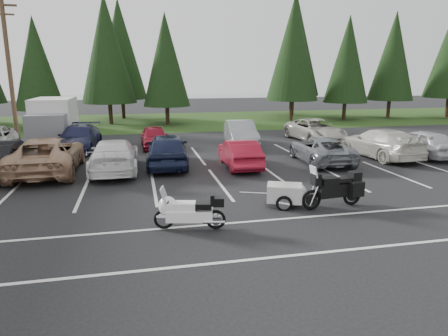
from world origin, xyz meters
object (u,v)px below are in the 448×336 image
utility_pole (9,69)px  car_near_1 (1,158)px  cargo_trailer (284,195)px  car_far_3 (241,133)px  car_near_4 (167,150)px  car_far_2 (155,137)px  car_far_4 (315,130)px  car_near_6 (321,150)px  car_near_5 (240,153)px  car_near_3 (114,156)px  car_near_7 (380,143)px  adventure_motorcycle (333,186)px  car_far_1 (79,138)px  box_truck (52,122)px  car_near_8 (422,143)px  car_near_2 (47,155)px  touring_motorcycle (189,208)px

utility_pole → car_near_1: bearing=-80.3°
cargo_trailer → car_near_1: bearing=169.0°
car_far_3 → car_near_1: bearing=-151.7°
car_near_4 → cargo_trailer: 7.80m
car_far_2 → car_far_4: car_far_4 is taller
car_near_6 → car_far_4: car_far_4 is taller
car_near_5 → car_far_4: 9.49m
car_near_1 → car_near_5: (10.77, -0.68, -0.13)m
car_near_3 → car_near_7: car_near_7 is taller
car_near_1 → adventure_motorcycle: (12.31, -7.24, -0.04)m
car_near_6 → car_far_3: 6.29m
car_near_1 → cargo_trailer: bearing=146.8°
car_near_5 → car_far_1: size_ratio=0.81×
box_truck → car_far_2: 6.83m
car_near_7 → car_near_1: bearing=-5.3°
car_near_7 → car_near_8: (2.39, -0.30, -0.03)m
car_near_4 → car_near_1: bearing=6.1°
car_near_2 → touring_motorcycle: bearing=123.0°
utility_pole → car_near_8: size_ratio=2.05×
car_far_3 → car_near_2: bearing=-148.3°
car_near_3 → car_near_4: size_ratio=1.07×
adventure_motorcycle → car_far_2: bearing=105.9°
car_near_1 → car_far_3: car_near_1 is taller
car_near_2 → car_near_5: car_near_2 is taller
box_truck → car_far_1: 3.20m
car_near_4 → car_far_3: car_near_4 is taller
car_far_2 → car_near_4: bearing=-87.4°
car_near_5 → car_far_4: size_ratio=0.78×
car_near_2 → adventure_motorcycle: (10.42, -7.29, -0.06)m
car_near_7 → car_far_3: bearing=-43.6°
car_near_6 → touring_motorcycle: size_ratio=2.05×
car_near_4 → car_far_4: car_near_4 is taller
adventure_motorcycle → car_near_3: bearing=130.4°
car_near_1 → car_far_4: (17.73, 5.77, -0.07)m
car_near_2 → car_near_6: 13.21m
adventure_motorcycle → car_near_2: bearing=138.3°
car_near_8 → car_far_3: size_ratio=0.93×
car_near_3 → car_near_4: bearing=-166.3°
car_far_4 → adventure_motorcycle: (-5.42, -13.02, 0.03)m
car_near_5 → cargo_trailer: bearing=91.7°
car_near_7 → box_truck: bearing=-29.2°
car_near_8 → car_far_3: car_far_3 is taller
box_truck → car_far_3: size_ratio=1.18×
car_near_4 → touring_motorcycle: (-0.03, -8.38, -0.19)m
car_near_3 → car_near_5: 5.91m
car_near_8 → cargo_trailer: size_ratio=2.59×
car_near_7 → car_near_5: bearing=-0.6°
car_near_7 → car_near_8: car_near_7 is taller
utility_pole → car_near_1: (1.30, -7.55, -3.89)m
car_near_6 → car_near_8: size_ratio=1.08×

